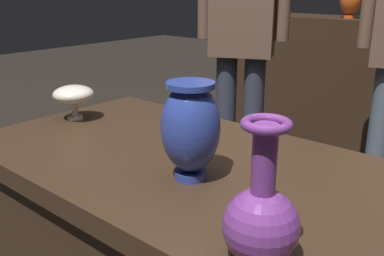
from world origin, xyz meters
name	(u,v)px	position (x,y,z in m)	size (l,w,h in m)	color
vase_centerpiece	(191,128)	(0.06, -0.08, 0.92)	(0.13, 0.13, 0.22)	#2D429E
vase_tall_behind	(261,217)	(0.34, -0.24, 0.87)	(0.12, 0.12, 0.23)	#7A388E
vase_left_accent	(73,95)	(-0.50, 0.01, 0.88)	(0.13, 0.13, 0.11)	silver
visitor_near_left	(243,22)	(-0.66, 1.15, 1.02)	(0.43, 0.30, 1.72)	#333847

